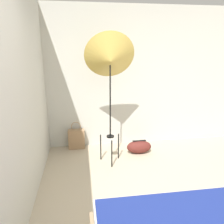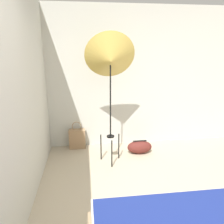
# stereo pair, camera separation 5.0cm
# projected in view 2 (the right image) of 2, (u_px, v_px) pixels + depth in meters

# --- Properties ---
(wall_back) EXTENTS (8.00, 0.05, 2.60)m
(wall_back) POSITION_uv_depth(u_px,v_px,m) (124.00, 79.00, 4.11)
(wall_back) COLOR beige
(wall_back) RESTS_ON ground_plane
(wall_side_left) EXTENTS (0.05, 8.00, 2.60)m
(wall_side_left) POSITION_uv_depth(u_px,v_px,m) (21.00, 100.00, 2.46)
(wall_side_left) COLOR beige
(wall_side_left) RESTS_ON ground_plane
(photo_umbrella) EXTENTS (0.77, 0.52, 2.10)m
(photo_umbrella) POSITION_uv_depth(u_px,v_px,m) (110.00, 59.00, 3.25)
(photo_umbrella) COLOR black
(photo_umbrella) RESTS_ON ground_plane
(tote_bag) EXTENTS (0.31, 0.14, 0.53)m
(tote_bag) POSITION_uv_depth(u_px,v_px,m) (77.00, 139.00, 4.18)
(tote_bag) COLOR #9E7A56
(tote_bag) RESTS_ON ground_plane
(duffel_bag) EXTENTS (0.45, 0.24, 0.25)m
(duffel_bag) POSITION_uv_depth(u_px,v_px,m) (140.00, 147.00, 3.99)
(duffel_bag) COLOR #5B231E
(duffel_bag) RESTS_ON ground_plane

